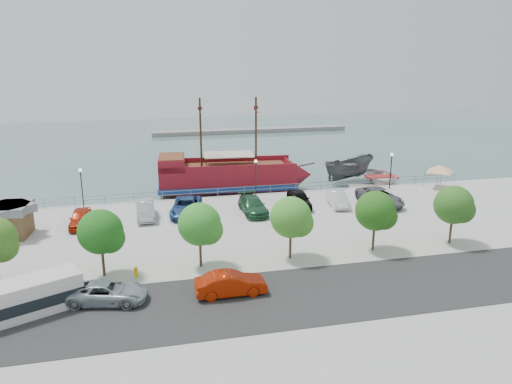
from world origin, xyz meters
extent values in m
plane|color=#3D5C59|center=(0.00, 0.00, -1.00)|extent=(160.00, 160.00, 0.00)
cube|color=#A8A7A4|center=(0.00, -21.00, -0.60)|extent=(100.00, 58.00, 1.20)
cube|color=black|center=(0.00, -16.00, 0.01)|extent=(100.00, 8.00, 0.04)
cube|color=#A19E8F|center=(0.00, -10.00, 0.01)|extent=(100.00, 4.00, 0.05)
cylinder|color=slate|center=(0.00, 7.80, 0.95)|extent=(50.00, 0.06, 0.06)
cylinder|color=slate|center=(0.00, 7.80, 0.55)|extent=(50.00, 0.06, 0.06)
cube|color=gray|center=(10.00, 55.00, -0.60)|extent=(40.00, 3.00, 0.80)
cube|color=maroon|center=(-2.13, 12.60, 0.89)|extent=(16.30, 6.26, 2.59)
cube|color=navy|center=(-2.13, 12.60, 0.05)|extent=(16.62, 6.59, 0.60)
cone|color=maroon|center=(6.61, 11.89, 0.89)|extent=(3.57, 5.03, 4.78)
cube|color=maroon|center=(-8.59, 13.13, 2.89)|extent=(3.39, 5.21, 1.40)
cube|color=brown|center=(-8.59, 13.13, 3.63)|extent=(3.15, 4.80, 0.12)
cube|color=brown|center=(-1.63, 12.56, 2.24)|extent=(13.27, 5.43, 0.15)
cube|color=maroon|center=(-1.94, 14.98, 2.54)|extent=(15.91, 1.50, 0.70)
cube|color=maroon|center=(-2.33, 10.22, 2.54)|extent=(15.91, 1.50, 0.70)
cylinder|color=#382111|center=(1.35, 12.32, 6.28)|extent=(0.26, 0.26, 8.17)
cylinder|color=#382111|center=(-5.11, 12.84, 6.28)|extent=(0.26, 0.26, 8.17)
cylinder|color=#382111|center=(1.35, 12.32, 8.77)|extent=(0.38, 2.99, 0.14)
cylinder|color=#382111|center=(-5.11, 12.84, 8.77)|extent=(0.38, 2.99, 0.14)
cube|color=beige|center=(-1.93, 12.58, 3.68)|extent=(6.07, 4.25, 0.12)
cylinder|color=#382111|center=(7.31, 11.83, 2.09)|extent=(2.49, 0.36, 0.59)
imported|color=#4D4F50|center=(14.19, 14.16, 0.49)|extent=(8.21, 5.02, 2.98)
imported|color=silver|center=(17.52, 11.54, -0.23)|extent=(6.25, 8.06, 1.53)
cube|color=gray|center=(-14.15, 9.20, -0.80)|extent=(7.22, 4.34, 0.40)
cube|color=#98968F|center=(7.63, 9.20, -0.81)|extent=(6.86, 3.75, 0.38)
cube|color=gray|center=(16.39, 9.20, -0.78)|extent=(8.11, 4.38, 0.45)
cube|color=brown|center=(-23.43, 0.04, 1.14)|extent=(3.43, 3.43, 2.28)
cube|color=slate|center=(-23.43, 0.04, 2.54)|extent=(3.89, 3.89, 0.73)
cylinder|color=slate|center=(20.56, 6.77, 1.00)|extent=(0.07, 0.07, 2.00)
cylinder|color=slate|center=(22.92, 6.94, 1.00)|extent=(0.07, 0.07, 2.00)
cylinder|color=slate|center=(20.74, 4.42, 1.00)|extent=(0.07, 0.07, 2.00)
cylinder|color=slate|center=(23.09, 4.59, 1.00)|extent=(0.07, 0.07, 2.00)
pyramid|color=silver|center=(21.83, 5.68, 2.77)|extent=(4.08, 4.08, 0.82)
imported|color=#8F99A3|center=(-14.52, -14.10, 0.71)|extent=(5.50, 3.37, 1.42)
imported|color=#A01E04|center=(-6.56, -14.83, 0.78)|extent=(4.77, 1.69, 1.57)
cube|color=silver|center=(-19.17, -14.50, 1.12)|extent=(6.57, 4.55, 2.23)
cube|color=black|center=(-19.17, -14.50, 0.98)|extent=(6.69, 4.67, 0.71)
cylinder|color=#E8B800|center=(-12.74, -10.80, 0.33)|extent=(0.26, 0.26, 0.66)
sphere|color=#E8B800|center=(-12.74, -10.80, 0.68)|extent=(0.29, 0.29, 0.29)
cylinder|color=black|center=(-18.00, 6.50, 2.00)|extent=(0.12, 0.12, 4.00)
sphere|color=#FFF2CC|center=(-18.00, 6.50, 4.10)|extent=(0.36, 0.36, 0.36)
cylinder|color=black|center=(0.00, 6.50, 2.00)|extent=(0.12, 0.12, 4.00)
sphere|color=#FFF2CC|center=(0.00, 6.50, 4.10)|extent=(0.36, 0.36, 0.36)
cylinder|color=black|center=(16.00, 6.50, 2.00)|extent=(0.12, 0.12, 4.00)
sphere|color=#FFF2CC|center=(16.00, 6.50, 4.10)|extent=(0.36, 0.36, 0.36)
sphere|color=#355F1B|center=(-21.40, -10.30, 3.00)|extent=(2.20, 2.20, 2.20)
cylinder|color=#473321|center=(-15.00, -10.00, 1.10)|extent=(0.20, 0.20, 2.20)
sphere|color=#1A5516|center=(-15.00, -10.00, 3.40)|extent=(3.20, 3.20, 3.20)
sphere|color=#1A5516|center=(-14.40, -10.30, 3.00)|extent=(2.20, 2.20, 2.20)
cylinder|color=#473321|center=(-8.00, -10.00, 1.10)|extent=(0.20, 0.20, 2.20)
sphere|color=#2C7723|center=(-8.00, -10.00, 3.40)|extent=(3.20, 3.20, 3.20)
sphere|color=#2C7723|center=(-7.40, -10.30, 3.00)|extent=(2.20, 2.20, 2.20)
cylinder|color=#473321|center=(-1.00, -10.00, 1.10)|extent=(0.20, 0.20, 2.20)
sphere|color=#397A24|center=(-1.00, -10.00, 3.40)|extent=(3.20, 3.20, 3.20)
sphere|color=#397A24|center=(-0.40, -10.30, 3.00)|extent=(2.20, 2.20, 2.20)
cylinder|color=#473321|center=(6.00, -10.00, 1.10)|extent=(0.20, 0.20, 2.20)
sphere|color=#205214|center=(6.00, -10.00, 3.40)|extent=(3.20, 3.20, 3.20)
sphere|color=#205214|center=(6.60, -10.30, 3.00)|extent=(2.20, 2.20, 2.20)
cylinder|color=#473321|center=(13.00, -10.00, 1.10)|extent=(0.20, 0.20, 2.20)
sphere|color=#29571B|center=(13.00, -10.00, 3.40)|extent=(3.20, 3.20, 3.20)
sphere|color=#29571B|center=(13.60, -10.30, 3.00)|extent=(2.20, 2.20, 2.20)
imported|color=#B8270B|center=(-17.73, 1.28, 0.78)|extent=(1.91, 4.62, 1.57)
imported|color=#A3A5AB|center=(-11.88, 2.25, 0.79)|extent=(1.76, 4.81, 1.57)
imported|color=navy|center=(-7.94, 2.49, 0.82)|extent=(3.86, 6.30, 1.63)
imported|color=#225232|center=(-1.43, 1.49, 0.79)|extent=(2.37, 5.50, 1.58)
imported|color=black|center=(3.65, 2.40, 0.84)|extent=(2.39, 5.06, 1.67)
imported|color=silver|center=(7.66, 1.81, 0.74)|extent=(2.17, 4.69, 1.49)
imported|color=slate|center=(12.15, 1.27, 0.84)|extent=(3.62, 6.38, 1.68)
camera|label=1|loc=(-11.62, -44.55, 15.93)|focal=35.00mm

